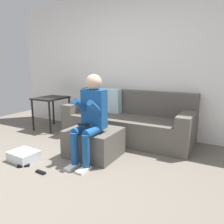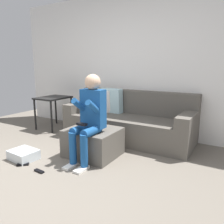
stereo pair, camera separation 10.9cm
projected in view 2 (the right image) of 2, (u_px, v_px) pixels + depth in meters
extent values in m
plane|color=#6B6359|center=(27.00, 187.00, 2.37)|extent=(6.68, 6.68, 0.00)
cube|color=white|center=(129.00, 65.00, 4.15)|extent=(5.14, 0.10, 2.59)
cube|color=#59544C|center=(128.00, 128.00, 3.86)|extent=(2.23, 0.85, 0.42)
cube|color=#59544C|center=(136.00, 102.00, 4.05)|extent=(2.23, 0.20, 0.42)
cube|color=#59544C|center=(82.00, 106.00, 4.31)|extent=(0.21, 0.85, 0.17)
cube|color=#59544C|center=(188.00, 119.00, 3.30)|extent=(0.21, 0.85, 0.17)
cube|color=white|center=(102.00, 100.00, 4.19)|extent=(0.42, 0.22, 0.44)
cube|color=silver|center=(111.00, 101.00, 4.11)|extent=(0.45, 0.20, 0.45)
cube|color=#59544C|center=(93.00, 142.00, 3.18)|extent=(0.71, 0.62, 0.39)
cube|color=#194C8C|center=(93.00, 109.00, 2.98)|extent=(0.33, 0.16, 0.52)
sphere|color=#D8AD8C|center=(93.00, 82.00, 2.90)|extent=(0.21, 0.21, 0.21)
cylinder|color=#194C8C|center=(81.00, 129.00, 2.93)|extent=(0.11, 0.34, 0.11)
cylinder|color=#194C8C|center=(73.00, 148.00, 2.84)|extent=(0.10, 0.10, 0.42)
cube|color=white|center=(70.00, 166.00, 2.83)|extent=(0.10, 0.22, 0.03)
cylinder|color=#194C8C|center=(81.00, 106.00, 2.93)|extent=(0.08, 0.32, 0.26)
cylinder|color=#194C8C|center=(92.00, 131.00, 2.84)|extent=(0.11, 0.34, 0.11)
cylinder|color=#194C8C|center=(84.00, 151.00, 2.75)|extent=(0.10, 0.10, 0.42)
cube|color=white|center=(82.00, 169.00, 2.74)|extent=(0.10, 0.22, 0.03)
cylinder|color=#194C8C|center=(95.00, 109.00, 2.81)|extent=(0.08, 0.34, 0.27)
cube|color=black|center=(82.00, 124.00, 2.80)|extent=(0.14, 0.06, 0.03)
cube|color=silver|center=(24.00, 155.00, 3.06)|extent=(0.39, 0.32, 0.13)
cube|color=black|center=(53.00, 98.00, 4.49)|extent=(0.52, 0.64, 0.03)
cylinder|color=black|center=(35.00, 115.00, 4.43)|extent=(0.04, 0.04, 0.62)
cylinder|color=black|center=(52.00, 117.00, 4.20)|extent=(0.04, 0.04, 0.62)
cylinder|color=black|center=(56.00, 110.00, 4.92)|extent=(0.04, 0.04, 0.62)
cylinder|color=black|center=(72.00, 112.00, 4.69)|extent=(0.04, 0.04, 0.62)
cube|color=black|center=(39.00, 171.00, 2.70)|extent=(0.15, 0.05, 0.02)
cube|color=black|center=(23.00, 164.00, 2.89)|extent=(0.15, 0.14, 0.02)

